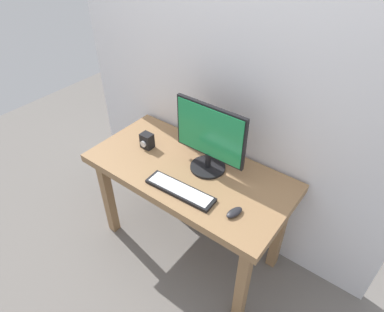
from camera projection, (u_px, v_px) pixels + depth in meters
ground_plane at (189, 244)px, 2.60m from camera, size 6.00×6.00×0.00m
wall_back at (227, 39)px, 1.90m from camera, size 2.39×0.04×3.00m
desk at (189, 181)px, 2.19m from camera, size 1.33×0.65×0.77m
monitor at (210, 138)px, 1.99m from camera, size 0.48×0.22×0.45m
keyboard_primary at (180, 190)px, 1.96m from camera, size 0.44×0.14×0.02m
mouse at (234, 212)px, 1.82m from camera, size 0.08×0.12×0.03m
audio_controller at (147, 141)px, 2.27m from camera, size 0.08×0.08×0.11m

